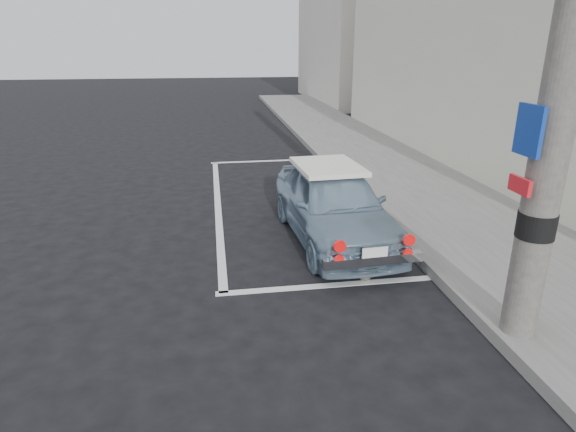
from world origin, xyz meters
The scene contains 9 objects.
ground centered at (0.00, 0.00, 0.00)m, with size 80.00×80.00×0.00m, color black.
sidewalk centered at (3.20, 2.00, 0.07)m, with size 2.80×40.00×0.15m, color slate.
shop_building centered at (6.33, 4.00, 3.49)m, with size 3.50×18.00×7.00m.
building_far centered at (6.35, 20.00, 4.00)m, with size 3.50×10.00×8.00m, color beige.
pline_rear centered at (0.50, -0.50, 0.00)m, with size 3.00×0.12×0.01m, color silver.
pline_front centered at (0.50, 6.50, 0.00)m, with size 3.00×0.12×0.01m, color silver.
pline_side centered at (-0.90, 3.00, 0.00)m, with size 0.12×7.00×0.01m, color silver.
retro_coupe centered at (0.86, 1.02, 0.59)m, with size 1.57×3.48×1.16m.
cat centered at (0.94, -0.41, 0.10)m, with size 0.27×0.39×0.22m.
Camera 1 is at (-0.94, -5.83, 2.92)m, focal length 30.00 mm.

